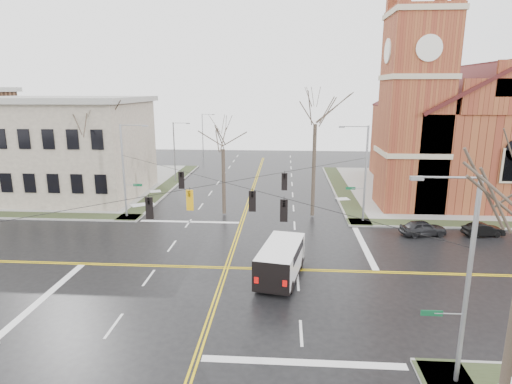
# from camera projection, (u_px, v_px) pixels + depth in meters

# --- Properties ---
(ground) EXTENTS (120.00, 120.00, 0.00)m
(ground) POSITION_uv_depth(u_px,v_px,m) (227.00, 268.00, 30.32)
(ground) COLOR black
(ground) RESTS_ON ground
(sidewalks) EXTENTS (80.00, 80.00, 0.17)m
(sidewalks) POSITION_uv_depth(u_px,v_px,m) (227.00, 267.00, 30.30)
(sidewalks) COLOR gray
(sidewalks) RESTS_ON ground
(road_markings) EXTENTS (100.00, 100.00, 0.01)m
(road_markings) POSITION_uv_depth(u_px,v_px,m) (227.00, 268.00, 30.32)
(road_markings) COLOR gold
(road_markings) RESTS_ON ground
(church) EXTENTS (24.28, 27.48, 27.50)m
(church) POSITION_uv_depth(u_px,v_px,m) (461.00, 123.00, 50.73)
(church) COLOR maroon
(church) RESTS_ON ground
(civic_building_a) EXTENTS (18.00, 14.00, 11.00)m
(civic_building_a) POSITION_uv_depth(u_px,v_px,m) (62.00, 149.00, 49.89)
(civic_building_a) COLOR gray
(civic_building_a) RESTS_ON ground
(signal_pole_ne) EXTENTS (2.75, 0.22, 9.00)m
(signal_pole_ne) POSITION_uv_depth(u_px,v_px,m) (364.00, 171.00, 39.56)
(signal_pole_ne) COLOR gray
(signal_pole_ne) RESTS_ON ground
(signal_pole_nw) EXTENTS (2.75, 0.22, 9.00)m
(signal_pole_nw) POSITION_uv_depth(u_px,v_px,m) (125.00, 168.00, 41.07)
(signal_pole_nw) COLOR gray
(signal_pole_nw) RESTS_ON ground
(signal_pole_se) EXTENTS (2.75, 0.22, 9.00)m
(signal_pole_se) POSITION_uv_depth(u_px,v_px,m) (464.00, 277.00, 17.25)
(signal_pole_se) COLOR gray
(signal_pole_se) RESTS_ON ground
(span_wires) EXTENTS (23.02, 23.02, 0.03)m
(span_wires) POSITION_uv_depth(u_px,v_px,m) (225.00, 182.00, 28.87)
(span_wires) COLOR black
(span_wires) RESTS_ON ground
(traffic_signals) EXTENTS (8.21, 8.26, 1.30)m
(traffic_signals) POSITION_uv_depth(u_px,v_px,m) (224.00, 196.00, 28.40)
(traffic_signals) COLOR black
(traffic_signals) RESTS_ON ground
(streetlight_north_a) EXTENTS (2.30, 0.20, 8.00)m
(streetlight_north_a) POSITION_uv_depth(u_px,v_px,m) (175.00, 150.00, 57.14)
(streetlight_north_a) COLOR gray
(streetlight_north_a) RESTS_ON ground
(streetlight_north_b) EXTENTS (2.30, 0.20, 8.00)m
(streetlight_north_b) POSITION_uv_depth(u_px,v_px,m) (203.00, 134.00, 76.54)
(streetlight_north_b) COLOR gray
(streetlight_north_b) RESTS_ON ground
(cargo_van) EXTENTS (3.44, 6.35, 2.29)m
(cargo_van) POSITION_uv_depth(u_px,v_px,m) (281.00, 258.00, 28.58)
(cargo_van) COLOR white
(cargo_van) RESTS_ON ground
(parked_car_a) EXTENTS (4.15, 2.32, 1.33)m
(parked_car_a) POSITION_uv_depth(u_px,v_px,m) (423.00, 228.00, 36.91)
(parked_car_a) COLOR black
(parked_car_a) RESTS_ON ground
(parked_car_b) EXTENTS (3.58, 1.76, 1.13)m
(parked_car_b) POSITION_uv_depth(u_px,v_px,m) (483.00, 230.00, 36.77)
(parked_car_b) COLOR black
(parked_car_b) RESTS_ON ground
(tree_nw_far) EXTENTS (4.00, 4.00, 11.93)m
(tree_nw_far) POSITION_uv_depth(u_px,v_px,m) (94.00, 127.00, 42.77)
(tree_nw_far) COLOR #31281F
(tree_nw_far) RESTS_ON ground
(tree_nw_near) EXTENTS (4.00, 4.00, 9.76)m
(tree_nw_near) POSITION_uv_depth(u_px,v_px,m) (223.00, 145.00, 41.47)
(tree_nw_near) COLOR #31281F
(tree_nw_near) RESTS_ON ground
(tree_ne) EXTENTS (4.00, 4.00, 13.47)m
(tree_ne) POSITION_uv_depth(u_px,v_px,m) (315.00, 118.00, 40.21)
(tree_ne) COLOR #31281F
(tree_ne) RESTS_ON ground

